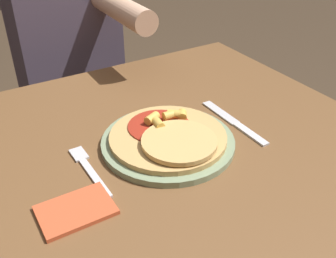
# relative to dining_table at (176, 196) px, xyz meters

# --- Properties ---
(dining_table) EXTENTS (0.96, 0.97, 0.72)m
(dining_table) POSITION_rel_dining_table_xyz_m (0.00, 0.00, 0.00)
(dining_table) COLOR brown
(dining_table) RESTS_ON ground_plane
(plate) EXTENTS (0.28, 0.28, 0.01)m
(plate) POSITION_rel_dining_table_xyz_m (0.01, 0.04, 0.12)
(plate) COLOR gray
(plate) RESTS_ON dining_table
(pizza) EXTENTS (0.25, 0.25, 0.04)m
(pizza) POSITION_rel_dining_table_xyz_m (0.01, 0.04, 0.13)
(pizza) COLOR tan
(pizza) RESTS_ON plate
(fork) EXTENTS (0.03, 0.18, 0.00)m
(fork) POSITION_rel_dining_table_xyz_m (-0.17, 0.05, 0.11)
(fork) COLOR silver
(fork) RESTS_ON dining_table
(knife) EXTENTS (0.02, 0.22, 0.00)m
(knife) POSITION_rel_dining_table_xyz_m (0.18, 0.04, 0.11)
(knife) COLOR silver
(knife) RESTS_ON dining_table
(napkin) EXTENTS (0.13, 0.09, 0.01)m
(napkin) POSITION_rel_dining_table_xyz_m (-0.23, -0.05, 0.11)
(napkin) COLOR #C6512D
(napkin) RESTS_ON dining_table
(person_diner) EXTENTS (0.34, 0.52, 1.20)m
(person_diner) POSITION_rel_dining_table_xyz_m (0.02, 0.74, 0.08)
(person_diner) COLOR #2D2D38
(person_diner) RESTS_ON ground_plane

